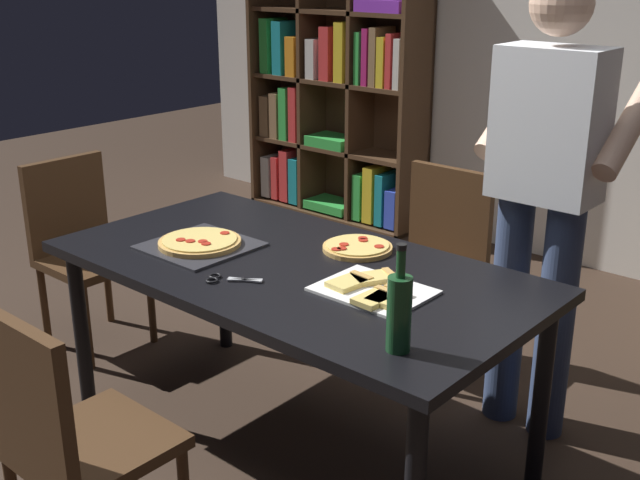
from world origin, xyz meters
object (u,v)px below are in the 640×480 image
(bookshelf, at_px, (336,94))
(dining_table, at_px, (293,281))
(chair_left_end, at_px, (82,241))
(person_serving_pizza, at_px, (546,185))
(wine_bottle, at_px, (399,311))
(kitchen_scissors, at_px, (225,279))
(pepperoni_pizza_on_tray, at_px, (200,243))
(second_pizza_plain, at_px, (357,247))
(chair_far_side, at_px, (436,255))
(chair_near_camera, at_px, (65,433))

(bookshelf, bearing_deg, dining_table, -52.99)
(chair_left_end, bearing_deg, person_serving_pizza, 20.34)
(chair_left_end, bearing_deg, dining_table, 0.00)
(dining_table, relative_size, chair_left_end, 1.99)
(wine_bottle, relative_size, kitchen_scissors, 1.66)
(pepperoni_pizza_on_tray, bearing_deg, bookshelf, 119.58)
(kitchen_scissors, distance_m, second_pizza_plain, 0.55)
(bookshelf, height_order, second_pizza_plain, bookshelf)
(chair_far_side, xyz_separation_m, chair_left_end, (-1.38, -0.95, 0.00))
(dining_table, distance_m, chair_left_end, 1.39)
(chair_near_camera, bearing_deg, chair_far_side, 90.00)
(chair_near_camera, height_order, bookshelf, bookshelf)
(chair_left_end, bearing_deg, bookshelf, 99.81)
(dining_table, height_order, chair_left_end, chair_left_end)
(person_serving_pizza, bearing_deg, pepperoni_pizza_on_tray, -139.45)
(chair_near_camera, height_order, chair_left_end, same)
(kitchen_scissors, bearing_deg, chair_far_side, 86.85)
(chair_near_camera, height_order, pepperoni_pizza_on_tray, chair_near_camera)
(wine_bottle, bearing_deg, chair_left_end, 171.84)
(bookshelf, bearing_deg, chair_left_end, -80.19)
(pepperoni_pizza_on_tray, height_order, wine_bottle, wine_bottle)
(bookshelf, relative_size, wine_bottle, 6.17)
(wine_bottle, height_order, second_pizza_plain, wine_bottle)
(person_serving_pizza, height_order, second_pizza_plain, person_serving_pizza)
(bookshelf, bearing_deg, pepperoni_pizza_on_tray, -60.42)
(dining_table, relative_size, second_pizza_plain, 6.80)
(person_serving_pizza, height_order, wine_bottle, person_serving_pizza)
(dining_table, xyz_separation_m, chair_near_camera, (-0.00, -0.95, -0.17))
(chair_left_end, distance_m, second_pizza_plain, 1.51)
(dining_table, xyz_separation_m, chair_far_side, (0.00, 0.95, -0.17))
(kitchen_scissors, bearing_deg, second_pizza_plain, 73.52)
(bookshelf, distance_m, person_serving_pizza, 2.90)
(wine_bottle, xyz_separation_m, second_pizza_plain, (-0.59, 0.56, -0.11))
(kitchen_scissors, bearing_deg, chair_near_camera, -84.40)
(bookshelf, bearing_deg, chair_far_side, -38.47)
(person_serving_pizza, xyz_separation_m, pepperoni_pizza_on_tray, (-0.98, -0.84, -0.23))
(dining_table, distance_m, kitchen_scissors, 0.29)
(person_serving_pizza, relative_size, second_pizza_plain, 6.64)
(chair_far_side, xyz_separation_m, kitchen_scissors, (-0.07, -1.22, 0.24))
(person_serving_pizza, bearing_deg, chair_near_camera, -109.48)
(chair_left_end, xyz_separation_m, pepperoni_pizza_on_tray, (1.00, -0.11, 0.25))
(kitchen_scissors, height_order, second_pizza_plain, second_pizza_plain)
(chair_near_camera, xyz_separation_m, chair_left_end, (-1.38, 0.95, 0.00))
(person_serving_pizza, relative_size, kitchen_scissors, 9.20)
(chair_near_camera, bearing_deg, wine_bottle, 44.21)
(pepperoni_pizza_on_tray, relative_size, wine_bottle, 1.18)
(wine_bottle, xyz_separation_m, kitchen_scissors, (-0.74, 0.03, -0.11))
(dining_table, distance_m, second_pizza_plain, 0.29)
(chair_far_side, relative_size, chair_left_end, 1.00)
(bookshelf, distance_m, wine_bottle, 3.64)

